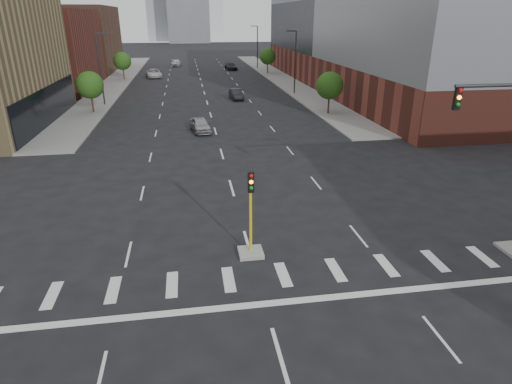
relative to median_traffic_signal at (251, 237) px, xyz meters
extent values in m
cube|color=gray|center=(-15.00, 65.03, -0.90)|extent=(5.00, 92.00, 0.15)
cube|color=gray|center=(15.00, 65.03, -0.90)|extent=(5.00, 92.00, 0.15)
cube|color=brown|center=(-27.50, 57.03, 5.03)|extent=(20.00, 22.00, 12.00)
cube|color=brown|center=(-27.50, 83.03, 5.53)|extent=(20.00, 24.00, 13.00)
cube|color=brown|center=(29.50, 51.03, 1.53)|extent=(24.00, 70.00, 5.00)
cube|color=#999993|center=(0.00, 0.03, -0.87)|extent=(1.20, 1.20, 0.20)
cylinder|color=gold|center=(0.00, 0.03, 0.83)|extent=(0.14, 0.14, 3.20)
cube|color=black|center=(0.00, -0.15, 2.93)|extent=(0.28, 0.18, 1.00)
sphere|color=red|center=(0.00, -0.25, 3.28)|extent=(0.18, 0.18, 0.18)
sphere|color=orange|center=(0.00, -0.25, 2.98)|extent=(0.18, 0.18, 0.18)
sphere|color=#0C7F19|center=(0.00, -0.25, 2.68)|extent=(0.18, 0.18, 0.18)
cylinder|color=#2D2D30|center=(11.00, -1.47, 7.23)|extent=(5.00, 0.16, 0.16)
cube|color=black|center=(8.70, -1.47, 6.73)|extent=(0.28, 0.18, 1.00)
sphere|color=red|center=(8.70, -1.59, 7.08)|extent=(0.18, 0.18, 0.18)
sphere|color=orange|center=(8.70, -1.59, 6.78)|extent=(0.18, 0.18, 0.18)
sphere|color=#0C7F19|center=(8.70, -1.59, 6.48)|extent=(0.18, 0.18, 0.18)
cylinder|color=#2D2D30|center=(13.50, 46.03, 3.53)|extent=(0.20, 0.20, 9.00)
cube|color=#2D2D30|center=(12.70, 46.03, 8.03)|extent=(1.40, 0.22, 0.15)
cylinder|color=#2D2D30|center=(13.50, 81.03, 3.53)|extent=(0.20, 0.20, 9.00)
cube|color=#2D2D30|center=(12.70, 81.03, 8.03)|extent=(1.40, 0.22, 0.15)
cylinder|color=#2D2D30|center=(-13.50, 41.03, 3.53)|extent=(0.20, 0.20, 9.00)
cube|color=#2D2D30|center=(-12.70, 41.03, 8.03)|extent=(1.40, 0.22, 0.15)
cylinder|color=#382619|center=(-14.00, 36.03, 0.05)|extent=(0.20, 0.20, 1.75)
sphere|color=#224B14|center=(-14.00, 36.03, 2.43)|extent=(3.20, 3.20, 3.20)
cylinder|color=#382619|center=(-14.00, 66.03, 0.05)|extent=(0.20, 0.20, 1.75)
sphere|color=#224B14|center=(-14.00, 66.03, 2.43)|extent=(3.20, 3.20, 3.20)
cylinder|color=#382619|center=(14.00, 31.03, 0.05)|extent=(0.20, 0.20, 1.75)
sphere|color=#224B14|center=(14.00, 31.03, 2.43)|extent=(3.20, 3.20, 3.20)
cylinder|color=#382619|center=(14.00, 71.03, 0.05)|extent=(0.20, 0.20, 1.75)
sphere|color=#224B14|center=(14.00, 71.03, 2.43)|extent=(3.20, 3.20, 3.20)
imported|color=#9F9EA3|center=(-1.50, 25.00, -0.25)|extent=(2.34, 4.44, 1.44)
imported|color=black|center=(4.25, 42.88, -0.26)|extent=(1.82, 4.42, 1.42)
imported|color=silver|center=(-8.75, 68.72, -0.18)|extent=(3.49, 6.06, 1.59)
imported|color=black|center=(7.28, 79.24, -0.22)|extent=(2.61, 5.39, 1.51)
imported|color=silver|center=(-4.72, 88.64, -0.15)|extent=(2.26, 4.93, 1.64)
camera|label=1|loc=(-2.64, -18.19, 9.94)|focal=30.00mm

